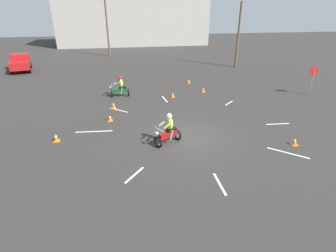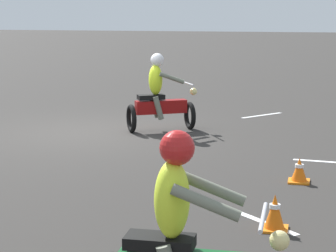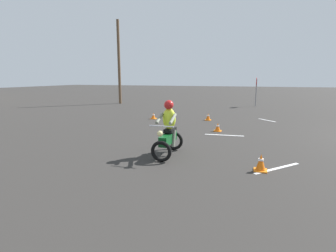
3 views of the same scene
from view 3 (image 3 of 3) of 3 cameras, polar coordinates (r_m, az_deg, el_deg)
motorcycle_rider_background at (r=7.80m, az=0.08°, el=-1.21°), size 1.52×0.70×1.66m
stop_sign at (r=22.31m, az=18.66°, el=8.25°), size 0.70×0.08×2.30m
traffic_cone_mid_center at (r=11.59m, az=10.77°, el=-0.29°), size 0.32×0.32×0.36m
traffic_cone_mid_left at (r=14.46m, az=8.72°, el=1.97°), size 0.32×0.32×0.39m
traffic_cone_far_right at (r=7.01m, az=19.54°, el=-7.55°), size 0.32×0.32×0.44m
traffic_cone_far_center at (r=14.84m, az=-3.20°, el=2.18°), size 0.32×0.32×0.34m
lane_stripe_ne at (r=15.35m, az=20.73°, el=1.20°), size 0.98×0.89×0.01m
lane_stripe_n at (r=10.89m, az=12.13°, el=-1.94°), size 0.23×1.56×0.01m
lane_stripe_nw at (r=7.41m, az=22.70°, el=-8.48°), size 1.27×1.18×0.01m
utility_pole_near at (r=23.97m, az=-10.62°, el=13.41°), size 0.24×0.24×7.18m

